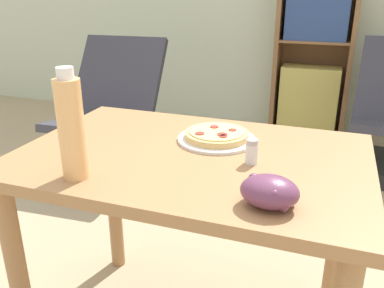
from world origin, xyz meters
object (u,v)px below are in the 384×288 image
at_px(drink_bottle, 71,128).
at_px(lounge_chair_near, 110,131).
at_px(bookshelf, 314,49).
at_px(grape_bunch, 270,192).
at_px(pizza_on_plate, 217,136).
at_px(salt_shaker, 251,152).

distance_m(drink_bottle, lounge_chair_near, 1.76).
bearing_deg(lounge_chair_near, drink_bottle, -65.18).
bearing_deg(lounge_chair_near, bookshelf, 41.64).
bearing_deg(drink_bottle, bookshelf, 80.79).
bearing_deg(grape_bunch, pizza_on_plate, 122.20).
height_order(pizza_on_plate, salt_shaker, salt_shaker).
xyz_separation_m(grape_bunch, lounge_chair_near, (-1.29, 1.44, -0.49)).
relative_size(drink_bottle, lounge_chair_near, 0.33).
relative_size(pizza_on_plate, grape_bunch, 1.88).
bearing_deg(salt_shaker, bookshelf, 89.65).
bearing_deg(bookshelf, pizza_on_plate, -93.95).
distance_m(drink_bottle, bookshelf, 2.71).
relative_size(lounge_chair_near, bookshelf, 0.55).
xyz_separation_m(pizza_on_plate, grape_bunch, (0.23, -0.37, 0.02)).
distance_m(pizza_on_plate, grape_bunch, 0.43).
bearing_deg(pizza_on_plate, lounge_chair_near, 134.44).
bearing_deg(salt_shaker, lounge_chair_near, 134.48).
relative_size(grape_bunch, salt_shaker, 1.87).
xyz_separation_m(salt_shaker, lounge_chair_near, (-1.20, 1.22, -0.49)).
distance_m(grape_bunch, lounge_chair_near, 2.00).
bearing_deg(grape_bunch, lounge_chair_near, 131.72).
bearing_deg(grape_bunch, bookshelf, 91.56).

